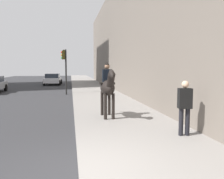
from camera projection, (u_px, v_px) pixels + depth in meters
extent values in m
cube|color=gray|center=(170.00, 167.00, 5.21)|extent=(120.00, 3.98, 0.12)
ellipsoid|color=black|center=(107.00, 88.00, 10.03)|extent=(1.51, 0.59, 0.66)
cylinder|color=black|center=(113.00, 106.00, 9.69)|extent=(0.13, 0.13, 1.06)
cylinder|color=black|center=(105.00, 107.00, 9.63)|extent=(0.13, 0.13, 1.06)
cylinder|color=black|center=(109.00, 103.00, 10.57)|extent=(0.13, 0.13, 1.06)
cylinder|color=black|center=(102.00, 103.00, 10.51)|extent=(0.13, 0.13, 1.06)
cylinder|color=black|center=(111.00, 80.00, 9.24)|extent=(0.64, 0.29, 0.68)
ellipsoid|color=black|center=(112.00, 74.00, 9.02)|extent=(0.63, 0.23, 0.49)
cylinder|color=black|center=(105.00, 89.00, 10.73)|extent=(0.28, 0.11, 0.55)
cube|color=black|center=(107.00, 83.00, 10.06)|extent=(0.45, 0.61, 0.08)
cube|color=black|center=(107.00, 76.00, 10.03)|extent=(0.29, 0.39, 0.55)
sphere|color=#8C664C|center=(107.00, 66.00, 9.99)|extent=(0.22, 0.22, 0.22)
cone|color=black|center=(107.00, 64.00, 9.98)|extent=(0.20, 0.20, 0.10)
cylinder|color=black|center=(181.00, 122.00, 7.35)|extent=(0.14, 0.14, 0.85)
cylinder|color=black|center=(187.00, 122.00, 7.36)|extent=(0.14, 0.14, 0.85)
cube|color=black|center=(185.00, 98.00, 7.29)|extent=(0.31, 0.43, 0.62)
sphere|color=#D8AD8C|center=(185.00, 84.00, 7.25)|extent=(0.22, 0.22, 0.22)
cube|color=silver|center=(53.00, 80.00, 30.49)|extent=(4.25, 2.00, 0.60)
cube|color=#262D38|center=(53.00, 76.00, 30.19)|extent=(2.23, 1.71, 0.52)
cylinder|color=black|center=(47.00, 82.00, 31.68)|extent=(0.65, 0.24, 0.64)
cylinder|color=black|center=(61.00, 82.00, 31.93)|extent=(0.65, 0.24, 0.64)
cylinder|color=black|center=(44.00, 83.00, 29.11)|extent=(0.65, 0.24, 0.64)
cylinder|color=black|center=(60.00, 83.00, 29.37)|extent=(0.65, 0.24, 0.64)
cylinder|color=black|center=(6.00, 88.00, 22.39)|extent=(0.65, 0.24, 0.64)
cylinder|color=black|center=(66.00, 73.00, 19.38)|extent=(0.12, 0.12, 3.62)
cube|color=#2D280C|center=(63.00, 55.00, 19.22)|extent=(0.20, 0.24, 0.70)
sphere|color=red|center=(62.00, 52.00, 19.18)|extent=(0.14, 0.14, 0.14)
sphere|color=orange|center=(62.00, 55.00, 19.20)|extent=(0.14, 0.14, 0.14)
sphere|color=green|center=(62.00, 58.00, 19.22)|extent=(0.14, 0.14, 0.14)
cylinder|color=black|center=(66.00, 69.00, 24.49)|extent=(0.12, 0.12, 4.06)
cube|color=#2D280C|center=(64.00, 53.00, 24.31)|extent=(0.20, 0.24, 0.70)
sphere|color=red|center=(63.00, 51.00, 24.27)|extent=(0.14, 0.14, 0.14)
sphere|color=orange|center=(63.00, 53.00, 24.29)|extent=(0.14, 0.14, 0.14)
sphere|color=green|center=(63.00, 55.00, 24.31)|extent=(0.14, 0.14, 0.14)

